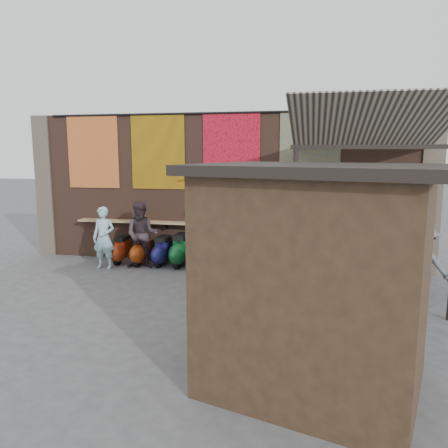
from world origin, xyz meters
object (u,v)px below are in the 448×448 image
Objects in this scene: diner_left at (104,238)px; shopper_navy at (357,259)px; scooter_stool_3 at (180,250)px; shopper_tan at (349,256)px; scooter_stool_2 at (162,251)px; scooter_stool_5 at (224,253)px; shelf_box at (221,219)px; scooter_stool_0 at (121,250)px; scooter_stool_1 at (141,250)px; scooter_stool_9 at (316,258)px; scooter_stool_6 at (244,255)px; scooter_stool_8 at (289,257)px; diner_right at (142,235)px; scooter_stool_7 at (267,255)px; scooter_stool_10 at (338,262)px; shopper_grey at (421,265)px; market_stall at (314,285)px; scooter_stool_4 at (202,252)px.

diner_left is 6.33m from shopper_navy.
scooter_stool_3 is 0.60× the size of shopper_tan.
scooter_stool_5 is (1.70, -0.03, 0.02)m from scooter_stool_2.
shelf_box reaches higher than scooter_stool_3.
scooter_stool_0 is at bearing -179.46° from scooter_stool_2.
scooter_stool_9 is at bearing 1.08° from scooter_stool_1.
scooter_stool_6 reaches higher than scooter_stool_0.
scooter_stool_6 is at bearing -177.72° from scooter_stool_8.
diner_left is at bearing -175.17° from diner_right.
shopper_navy reaches higher than scooter_stool_7.
scooter_stool_0 is 0.60m from scooter_stool_1.
scooter_stool_3 reaches higher than scooter_stool_6.
diner_left reaches higher than shopper_tan.
diner_right is (-2.11, -0.31, 0.47)m from scooter_stool_5.
scooter_stool_9 is 0.54× the size of shopper_tan.
diner_left is (-0.78, -0.56, 0.42)m from scooter_stool_1.
scooter_stool_6 is 0.49× the size of diner_left.
scooter_stool_8 is 1.14× the size of scooter_stool_10.
scooter_stool_7 is 0.54× the size of shopper_grey.
diner_right is 6.76m from market_stall.
scooter_stool_4 reaches higher than scooter_stool_9.
scooter_stool_4 is at bearing 179.62° from scooter_stool_10.
scooter_stool_7 is at bearing -1.09° from scooter_stool_2.
shopper_tan is at bearing -113.41° from shopper_navy.
diner_right is at bearing -159.97° from scooter_stool_3.
shopper_tan is at bearing -81.35° from scooter_stool_10.
diner_right is 0.93× the size of shopper_navy.
shopper_tan is (-0.07, 1.01, -0.19)m from shopper_navy.
diner_left is at bearing -161.62° from scooter_stool_3.
market_stall is (4.54, -5.40, 0.98)m from scooter_stool_1.
shopper_grey is (6.02, -1.91, 0.44)m from scooter_stool_2.
scooter_stool_0 is at bearing 179.38° from scooter_stool_7.
scooter_stool_6 is 1.10× the size of scooter_stool_10.
shopper_tan is at bearing -41.34° from scooter_stool_8.
scooter_stool_5 is at bearing -66.44° from shelf_box.
scooter_stool_3 is at bearing -179.56° from scooter_stool_9.
market_stall reaches higher than scooter_stool_6.
scooter_stool_1 is 0.44× the size of shopper_navy.
scooter_stool_6 is at bearing 0.46° from scooter_stool_1.
scooter_stool_6 is 0.59m from scooter_stool_7.
shopper_navy reaches higher than diner_right.
scooter_stool_9 is at bearing 59.87° from shopper_tan.
shelf_box reaches higher than scooter_stool_1.
scooter_stool_1 is at bearing -179.22° from scooter_stool_5.
scooter_stool_0 is 6.36m from shopper_navy.
diner_right reaches higher than diner_left.
scooter_stool_0 is 7.44m from shopper_grey.
diner_right is (-2.64, -0.30, 0.49)m from scooter_stool_6.
scooter_stool_9 is 0.50× the size of diner_left.
diner_right reaches higher than scooter_stool_6.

